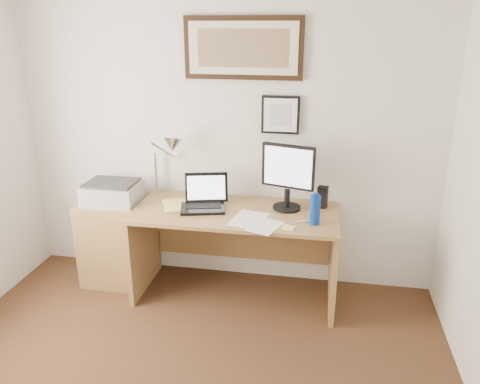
% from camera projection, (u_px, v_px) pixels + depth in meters
% --- Properties ---
extents(wall_back, '(3.50, 0.02, 2.50)m').
position_uv_depth(wall_back, '(225.00, 137.00, 3.84)').
color(wall_back, white).
rests_on(wall_back, ground).
extents(side_cabinet, '(0.50, 0.40, 0.73)m').
position_uv_depth(side_cabinet, '(114.00, 242.00, 4.00)').
color(side_cabinet, olive).
rests_on(side_cabinet, floor).
extents(water_bottle, '(0.08, 0.08, 0.22)m').
position_uv_depth(water_bottle, '(315.00, 210.00, 3.37)').
color(water_bottle, '#0B3593').
rests_on(water_bottle, desk).
extents(bottle_cap, '(0.04, 0.04, 0.02)m').
position_uv_depth(bottle_cap, '(316.00, 195.00, 3.33)').
color(bottle_cap, '#0B3593').
rests_on(bottle_cap, water_bottle).
extents(speaker, '(0.09, 0.08, 0.17)m').
position_uv_depth(speaker, '(322.00, 197.00, 3.69)').
color(speaker, black).
rests_on(speaker, desk).
extents(paper_sheet_a, '(0.29, 0.37, 0.00)m').
position_uv_depth(paper_sheet_a, '(248.00, 219.00, 3.49)').
color(paper_sheet_a, white).
rests_on(paper_sheet_a, desk).
extents(paper_sheet_b, '(0.28, 0.33, 0.00)m').
position_uv_depth(paper_sheet_b, '(265.00, 226.00, 3.36)').
color(paper_sheet_b, white).
rests_on(paper_sheet_b, desk).
extents(sticky_pad, '(0.10, 0.10, 0.01)m').
position_uv_depth(sticky_pad, '(288.00, 228.00, 3.32)').
color(sticky_pad, '#FFED78').
rests_on(sticky_pad, desk).
extents(marker_pen, '(0.14, 0.06, 0.02)m').
position_uv_depth(marker_pen, '(304.00, 221.00, 3.43)').
color(marker_pen, silver).
rests_on(marker_pen, desk).
extents(book, '(0.29, 0.33, 0.02)m').
position_uv_depth(book, '(164.00, 207.00, 3.70)').
color(book, '#ECE26F').
rests_on(book, desk).
extents(desk, '(1.60, 0.70, 0.75)m').
position_uv_depth(desk, '(237.00, 234.00, 3.80)').
color(desk, olive).
rests_on(desk, floor).
extents(laptop, '(0.39, 0.37, 0.26)m').
position_uv_depth(laptop, '(204.00, 201.00, 3.69)').
color(laptop, black).
rests_on(laptop, desk).
extents(lcd_monitor, '(0.41, 0.22, 0.52)m').
position_uv_depth(lcd_monitor, '(288.00, 174.00, 3.58)').
color(lcd_monitor, black).
rests_on(lcd_monitor, desk).
extents(printer, '(0.44, 0.34, 0.18)m').
position_uv_depth(printer, '(112.00, 192.00, 3.85)').
color(printer, '#A8A8AB').
rests_on(printer, side_cabinet).
extents(desk_lamp, '(0.29, 0.27, 0.53)m').
position_uv_depth(desk_lamp, '(171.00, 148.00, 3.75)').
color(desk_lamp, silver).
rests_on(desk_lamp, desk).
extents(picture_large, '(0.92, 0.04, 0.47)m').
position_uv_depth(picture_large, '(243.00, 48.00, 3.55)').
color(picture_large, black).
rests_on(picture_large, wall_back).
extents(picture_small, '(0.30, 0.03, 0.30)m').
position_uv_depth(picture_small, '(280.00, 115.00, 3.67)').
color(picture_small, black).
rests_on(picture_small, wall_back).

